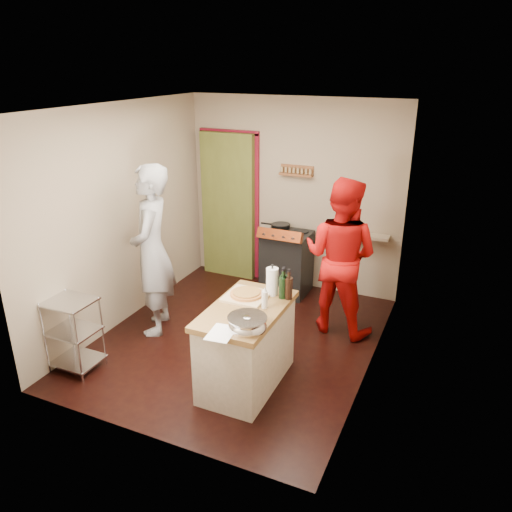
# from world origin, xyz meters

# --- Properties ---
(floor) EXTENTS (3.50, 3.50, 0.00)m
(floor) POSITION_xyz_m (0.00, 0.00, 0.00)
(floor) COLOR black
(floor) RESTS_ON ground
(back_wall) EXTENTS (3.00, 0.44, 2.60)m
(back_wall) POSITION_xyz_m (-0.64, 1.78, 1.13)
(back_wall) COLOR gray
(back_wall) RESTS_ON ground
(left_wall) EXTENTS (0.04, 3.50, 2.60)m
(left_wall) POSITION_xyz_m (-1.50, 0.00, 1.30)
(left_wall) COLOR gray
(left_wall) RESTS_ON ground
(right_wall) EXTENTS (0.04, 3.50, 2.60)m
(right_wall) POSITION_xyz_m (1.50, 0.00, 1.30)
(right_wall) COLOR gray
(right_wall) RESTS_ON ground
(ceiling) EXTENTS (3.00, 3.50, 0.02)m
(ceiling) POSITION_xyz_m (0.00, 0.00, 2.61)
(ceiling) COLOR white
(ceiling) RESTS_ON back_wall
(stove) EXTENTS (0.60, 0.63, 1.00)m
(stove) POSITION_xyz_m (0.05, 1.42, 0.45)
(stove) COLOR black
(stove) RESTS_ON ground
(wire_shelving) EXTENTS (0.48, 0.40, 0.80)m
(wire_shelving) POSITION_xyz_m (-1.28, -1.20, 0.44)
(wire_shelving) COLOR silver
(wire_shelving) RESTS_ON ground
(island) EXTENTS (0.68, 1.23, 1.15)m
(island) POSITION_xyz_m (0.45, -0.71, 0.45)
(island) COLOR beige
(island) RESTS_ON ground
(person_stripe) EXTENTS (0.73, 0.86, 1.99)m
(person_stripe) POSITION_xyz_m (-1.00, -0.15, 0.99)
(person_stripe) COLOR #AFAFB4
(person_stripe) RESTS_ON ground
(person_red) EXTENTS (0.99, 0.83, 1.84)m
(person_red) POSITION_xyz_m (0.96, 0.74, 0.92)
(person_red) COLOR red
(person_red) RESTS_ON ground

